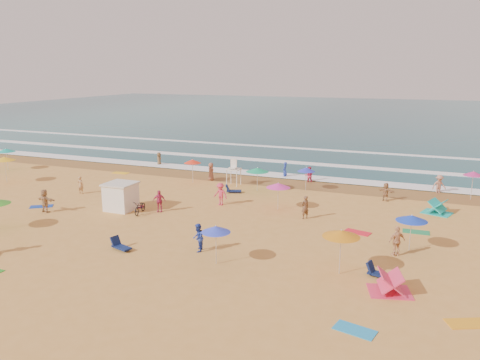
% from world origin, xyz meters
% --- Properties ---
extents(ground, '(220.00, 220.00, 0.00)m').
position_xyz_m(ground, '(0.00, 0.00, 0.00)').
color(ground, gold).
rests_on(ground, ground).
extents(ocean, '(220.00, 140.00, 0.18)m').
position_xyz_m(ocean, '(0.00, 84.00, 0.00)').
color(ocean, '#0C4756').
rests_on(ocean, ground).
extents(wet_sand, '(220.00, 220.00, 0.00)m').
position_xyz_m(wet_sand, '(0.00, 12.50, 0.01)').
color(wet_sand, olive).
rests_on(wet_sand, ground).
extents(surf_foam, '(200.00, 18.70, 0.05)m').
position_xyz_m(surf_foam, '(0.00, 21.32, 0.10)').
color(surf_foam, white).
rests_on(surf_foam, ground).
extents(cabana, '(2.00, 2.00, 2.00)m').
position_xyz_m(cabana, '(-5.12, -0.74, 1.00)').
color(cabana, white).
rests_on(cabana, ground).
extents(cabana_roof, '(2.20, 2.20, 0.12)m').
position_xyz_m(cabana_roof, '(-5.12, -0.74, 2.06)').
color(cabana_roof, silver).
rests_on(cabana_roof, cabana).
extents(bicycle, '(1.04, 2.01, 1.00)m').
position_xyz_m(bicycle, '(-3.22, -1.04, 0.50)').
color(bicycle, black).
rests_on(bicycle, ground).
extents(lifeguard_stand, '(1.20, 1.20, 2.10)m').
position_xyz_m(lifeguard_stand, '(-0.07, 9.68, 1.05)').
color(lifeguard_stand, white).
rests_on(lifeguard_stand, ground).
extents(beach_umbrellas, '(62.14, 29.92, 0.78)m').
position_xyz_m(beach_umbrellas, '(1.39, 0.48, 2.09)').
color(beach_umbrellas, red).
rests_on(beach_umbrellas, ground).
extents(loungers, '(60.89, 19.01, 0.34)m').
position_xyz_m(loungers, '(3.71, -3.20, 0.17)').
color(loungers, '#101350').
rests_on(loungers, ground).
extents(towels, '(47.67, 24.05, 0.03)m').
position_xyz_m(towels, '(3.25, -2.79, 0.01)').
color(towels, red).
rests_on(towels, ground).
extents(popup_tents, '(4.64, 16.85, 1.20)m').
position_xyz_m(popup_tents, '(16.34, -0.06, 0.60)').
color(popup_tents, '#E6335B').
rests_on(popup_tents, ground).
extents(beachgoers, '(41.65, 27.42, 2.07)m').
position_xyz_m(beachgoers, '(0.80, 3.54, 0.81)').
color(beachgoers, '#AD7A50').
rests_on(beachgoers, ground).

